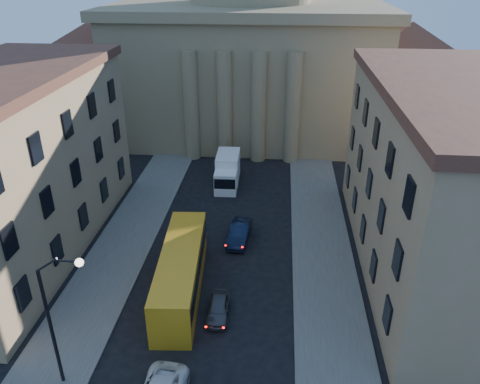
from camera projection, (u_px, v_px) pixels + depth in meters
The scene contains 10 objects.
sidewalk_left at pixel (106, 276), 36.31m from camera, with size 5.00×60.00×0.15m, color #57554F.
sidewalk_right at pixel (327, 288), 34.98m from camera, with size 5.00×60.00×0.15m, color #57554F.
church at pixel (249, 43), 63.73m from camera, with size 68.02×28.76×36.60m.
building_left at pixel (7, 165), 37.24m from camera, with size 11.60×26.60×14.70m.
building_right at pixel (446, 181), 34.59m from camera, with size 11.60×26.60×14.70m.
street_lamp at pixel (57, 312), 24.95m from camera, with size 2.62×0.44×8.83m.
car_right_far at pixel (218, 308), 32.21m from camera, with size 1.46×3.64×1.24m, color #4B4B50.
car_right_distant at pixel (240, 233), 40.76m from camera, with size 1.61×4.62×1.52m, color black.
city_bus at pixel (181, 270), 34.08m from camera, with size 3.59×12.13×3.37m.
box_truck at pixel (227, 171), 50.52m from camera, with size 2.49×6.03×3.28m.
Camera 1 is at (4.49, -10.50, 22.20)m, focal length 35.00 mm.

